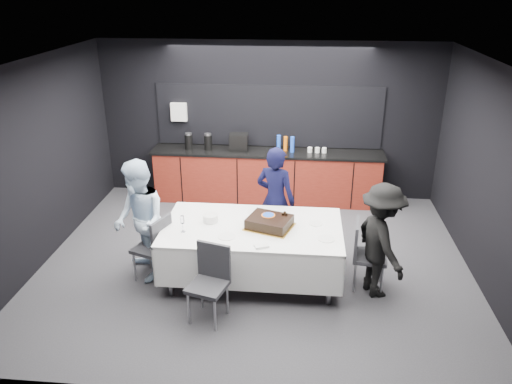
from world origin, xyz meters
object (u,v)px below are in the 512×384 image
person_left (139,221)px  champagne_flute (182,221)px  party_table (252,236)px  chair_near (210,277)px  chair_right (364,250)px  chair_left (156,244)px  person_center (275,200)px  plate_stack (210,218)px  person_right (381,241)px  cake_assembly (269,222)px

person_left → champagne_flute: bearing=44.9°
party_table → person_left: size_ratio=1.41×
chair_near → chair_right: bearing=23.2°
chair_left → chair_right: bearing=2.0°
person_center → champagne_flute: bearing=62.7°
plate_stack → person_center: size_ratio=0.12×
person_right → chair_left: bearing=68.7°
person_center → cake_assembly: bearing=107.5°
chair_right → person_left: person_left is taller
person_right → chair_right: bearing=32.9°
person_left → party_table: bearing=62.0°
party_table → chair_right: size_ratio=2.51×
champagne_flute → chair_near: 0.87m
party_table → champagne_flute: (-0.86, -0.24, 0.30)m
person_center → chair_right: bearing=163.7°
champagne_flute → chair_near: bearing=-53.9°
plate_stack → chair_right: bearing=-4.2°
chair_near → person_center: (0.66, 1.67, 0.27)m
party_table → champagne_flute: 0.94m
champagne_flute → chair_right: champagne_flute is taller
person_left → person_right: person_left is taller
person_center → person_left: person_left is taller
chair_left → person_left: bearing=162.1°
party_table → chair_left: 1.28m
cake_assembly → chair_right: size_ratio=0.74×
chair_left → person_right: bearing=-0.7°
cake_assembly → person_left: size_ratio=0.42×
person_right → person_center: bearing=33.3°
person_left → person_right: size_ratio=1.10×
chair_right → plate_stack: bearing=175.8°
party_table → person_left: bearing=-176.6°
party_table → person_left: (-1.47, -0.09, 0.18)m
chair_left → person_center: bearing=32.4°
party_table → chair_right: bearing=-2.6°
chair_left → person_right: size_ratio=0.62×
plate_stack → champagne_flute: 0.45m
champagne_flute → person_left: bearing=166.3°
party_table → chair_near: 0.96m
chair_near → person_left: person_left is taller
party_table → cake_assembly: size_ratio=3.37×
party_table → plate_stack: bearing=171.8°
party_table → person_right: bearing=-6.7°
chair_near → plate_stack: bearing=99.4°
champagne_flute → party_table: bearing=15.4°
champagne_flute → person_right: person_right is taller
chair_left → person_right: (2.88, -0.03, 0.22)m
champagne_flute → person_left: 0.64m
champagne_flute → chair_near: (0.45, -0.62, -0.40)m
chair_right → person_right: person_right is taller
person_right → champagne_flute: bearing=70.4°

